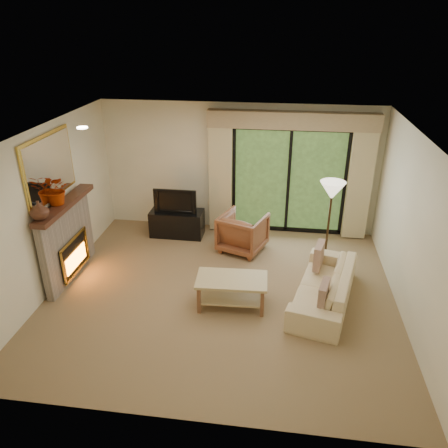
# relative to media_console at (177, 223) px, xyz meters

# --- Properties ---
(floor) EXTENTS (5.50, 5.50, 0.00)m
(floor) POSITION_rel_media_console_xyz_m (1.19, -1.95, -0.26)
(floor) COLOR olive
(floor) RESTS_ON ground
(ceiling) EXTENTS (5.50, 5.50, 0.00)m
(ceiling) POSITION_rel_media_console_xyz_m (1.19, -1.95, 2.34)
(ceiling) COLOR silver
(ceiling) RESTS_ON ground
(wall_back) EXTENTS (5.00, 0.00, 5.00)m
(wall_back) POSITION_rel_media_console_xyz_m (1.19, 0.55, 1.04)
(wall_back) COLOR beige
(wall_back) RESTS_ON ground
(wall_front) EXTENTS (5.00, 0.00, 5.00)m
(wall_front) POSITION_rel_media_console_xyz_m (1.19, -4.45, 1.04)
(wall_front) COLOR beige
(wall_front) RESTS_ON ground
(wall_left) EXTENTS (0.00, 5.00, 5.00)m
(wall_left) POSITION_rel_media_console_xyz_m (-1.56, -1.95, 1.04)
(wall_left) COLOR beige
(wall_left) RESTS_ON ground
(wall_right) EXTENTS (0.00, 5.00, 5.00)m
(wall_right) POSITION_rel_media_console_xyz_m (3.94, -1.95, 1.04)
(wall_right) COLOR beige
(wall_right) RESTS_ON ground
(fireplace) EXTENTS (0.24, 1.70, 1.37)m
(fireplace) POSITION_rel_media_console_xyz_m (-1.44, -1.75, 0.42)
(fireplace) COLOR gray
(fireplace) RESTS_ON floor
(mirror) EXTENTS (0.07, 1.45, 1.02)m
(mirror) POSITION_rel_media_console_xyz_m (-1.53, -1.75, 1.69)
(mirror) COLOR gold
(mirror) RESTS_ON wall_left
(sliding_door) EXTENTS (2.26, 0.10, 2.16)m
(sliding_door) POSITION_rel_media_console_xyz_m (2.19, 0.50, 0.84)
(sliding_door) COLOR black
(sliding_door) RESTS_ON floor
(curtain_left) EXTENTS (0.45, 0.18, 2.35)m
(curtain_left) POSITION_rel_media_console_xyz_m (0.84, 0.39, 0.94)
(curtain_left) COLOR tan
(curtain_left) RESTS_ON floor
(curtain_right) EXTENTS (0.45, 0.18, 2.35)m
(curtain_right) POSITION_rel_media_console_xyz_m (3.54, 0.39, 0.94)
(curtain_right) COLOR tan
(curtain_right) RESTS_ON floor
(cornice) EXTENTS (3.20, 0.24, 0.32)m
(cornice) POSITION_rel_media_console_xyz_m (2.19, 0.41, 2.06)
(cornice) COLOR tan
(cornice) RESTS_ON wall_back
(media_console) EXTENTS (1.06, 0.48, 0.53)m
(media_console) POSITION_rel_media_console_xyz_m (0.00, 0.00, 0.00)
(media_console) COLOR black
(media_console) RESTS_ON floor
(tv) EXTENTS (0.85, 0.12, 0.49)m
(tv) POSITION_rel_media_console_xyz_m (0.00, 0.00, 0.51)
(tv) COLOR black
(tv) RESTS_ON media_console
(armchair) EXTENTS (1.01, 1.03, 0.74)m
(armchair) POSITION_rel_media_console_xyz_m (1.38, -0.44, 0.10)
(armchair) COLOR brown
(armchair) RESTS_ON floor
(sofa) EXTENTS (1.21, 2.09, 0.57)m
(sofa) POSITION_rel_media_console_xyz_m (2.80, -1.95, 0.02)
(sofa) COLOR #D5BC8A
(sofa) RESTS_ON floor
(pillow_near) EXTENTS (0.20, 0.41, 0.40)m
(pillow_near) POSITION_rel_media_console_xyz_m (2.73, -2.52, 0.23)
(pillow_near) COLOR brown
(pillow_near) RESTS_ON sofa
(pillow_far) EXTENTS (0.21, 0.44, 0.42)m
(pillow_far) POSITION_rel_media_console_xyz_m (2.73, -1.39, 0.24)
(pillow_far) COLOR brown
(pillow_far) RESTS_ON sofa
(coffee_table) EXTENTS (1.09, 0.63, 0.48)m
(coffee_table) POSITION_rel_media_console_xyz_m (1.39, -2.25, -0.02)
(coffee_table) COLOR tan
(coffee_table) RESTS_ON floor
(floor_lamp) EXTENTS (0.46, 0.46, 1.59)m
(floor_lamp) POSITION_rel_media_console_xyz_m (2.90, -0.82, 0.53)
(floor_lamp) COLOR beige
(floor_lamp) RESTS_ON floor
(vase) EXTENTS (0.28, 0.28, 0.29)m
(vase) POSITION_rel_media_console_xyz_m (-1.42, -2.41, 1.25)
(vase) COLOR #442417
(vase) RESTS_ON fireplace
(branches) EXTENTS (0.51, 0.47, 0.50)m
(branches) POSITION_rel_media_console_xyz_m (-1.42, -1.85, 1.35)
(branches) COLOR #962904
(branches) RESTS_ON fireplace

